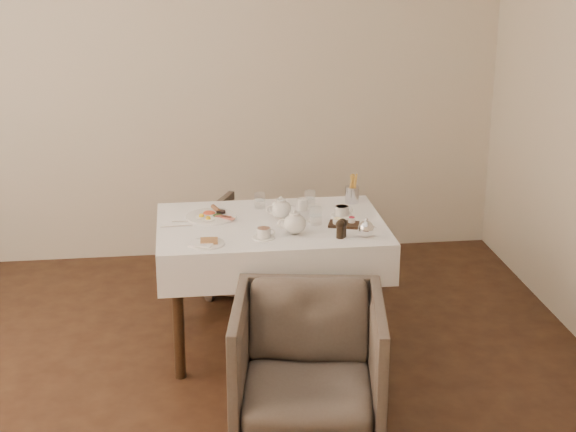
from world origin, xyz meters
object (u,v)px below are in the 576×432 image
at_px(armchair_near, 308,363).
at_px(armchair_far, 258,248).
at_px(breakfast_plate, 212,216).
at_px(table, 271,242).
at_px(teapot_centre, 281,207).

xyz_separation_m(armchair_near, armchair_far, (-0.09, 1.69, -0.04)).
height_order(armchair_far, breakfast_plate, breakfast_plate).
relative_size(table, teapot_centre, 7.72).
bearing_deg(teapot_centre, breakfast_plate, 155.33).
bearing_deg(table, teapot_centre, 47.43).
height_order(armchair_near, teapot_centre, teapot_centre).
relative_size(table, breakfast_plate, 4.40).
bearing_deg(teapot_centre, armchair_far, 80.72).
height_order(table, teapot_centre, teapot_centre).
bearing_deg(armchair_far, breakfast_plate, 88.31).
relative_size(armchair_near, teapot_centre, 4.49).
height_order(table, armchair_near, table).
bearing_deg(armchair_near, table, 104.54).
relative_size(table, armchair_far, 1.94).
distance_m(table, breakfast_plate, 0.38).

